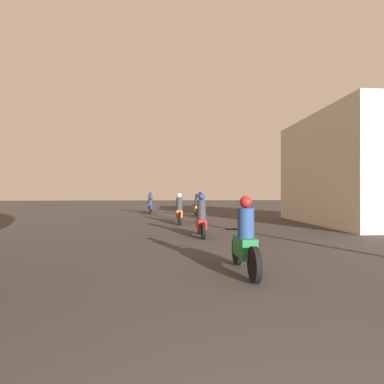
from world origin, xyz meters
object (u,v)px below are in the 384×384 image
motorcycle_green (245,242)px  building_right_near (355,170)px  motorcycle_blue (150,205)px  motorcycle_yellow (197,207)px  motorcycle_orange (179,211)px  motorcycle_black (200,203)px  motorcycle_red (201,219)px

motorcycle_green → building_right_near: 12.05m
motorcycle_blue → motorcycle_yellow: bearing=-53.5°
motorcycle_orange → building_right_near: building_right_near is taller
motorcycle_black → building_right_near: 13.76m
motorcycle_yellow → motorcycle_blue: (-3.25, 3.68, 0.03)m
building_right_near → motorcycle_red: bearing=-155.6°
motorcycle_black → motorcycle_blue: bearing=-136.7°
motorcycle_yellow → motorcycle_black: motorcycle_black is taller
motorcycle_orange → motorcycle_yellow: bearing=63.1°
motorcycle_green → motorcycle_blue: motorcycle_blue is taller
motorcycle_black → building_right_near: (6.70, -11.84, 2.09)m
motorcycle_red → motorcycle_orange: 4.54m
motorcycle_green → motorcycle_yellow: size_ratio=0.95×
motorcycle_orange → motorcycle_blue: 8.24m
motorcycle_green → motorcycle_orange: 9.49m
motorcycle_green → motorcycle_black: motorcycle_black is taller
motorcycle_blue → motorcycle_black: 5.22m
motorcycle_orange → motorcycle_blue: motorcycle_blue is taller
motorcycle_yellow → building_right_near: (7.64, -5.05, 2.14)m
motorcycle_yellow → motorcycle_red: bearing=-97.5°
motorcycle_green → motorcycle_red: motorcycle_red is taller
motorcycle_blue → motorcycle_black: motorcycle_black is taller
motorcycle_green → motorcycle_blue: bearing=100.7°
motorcycle_green → motorcycle_orange: size_ratio=1.00×
motorcycle_red → motorcycle_blue: 12.77m
motorcycle_yellow → building_right_near: building_right_near is taller
building_right_near → motorcycle_blue: bearing=141.3°
motorcycle_blue → motorcycle_orange: bearing=-81.5°
motorcycle_blue → motorcycle_red: bearing=-83.5°
motorcycle_black → motorcycle_green: bearing=-86.9°
motorcycle_yellow → motorcycle_blue: motorcycle_blue is taller
motorcycle_orange → motorcycle_black: bearing=68.6°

